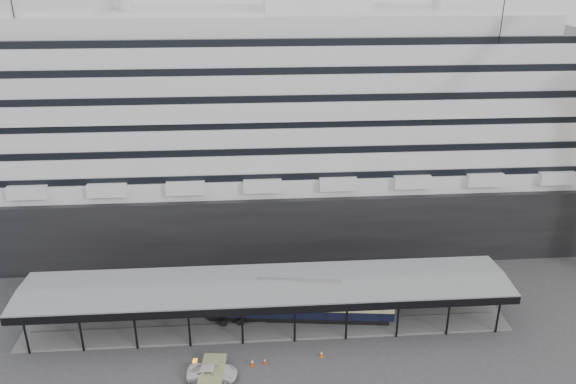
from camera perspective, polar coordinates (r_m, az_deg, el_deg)
name	(u,v)px	position (r m, az deg, el deg)	size (l,w,h in m)	color
ground	(269,347)	(64.11, -1.92, -15.50)	(200.00, 200.00, 0.00)	#3C3C3F
cruise_ship	(259,111)	(85.05, -2.94, 8.21)	(130.00, 30.00, 43.90)	black
platform_canopy	(267,303)	(66.75, -2.13, -11.25)	(56.00, 9.18, 5.30)	slate
port_truck	(212,373)	(60.35, -7.70, -17.72)	(2.34, 5.07, 1.41)	white
pullman_carriage	(299,300)	(66.79, 1.09, -10.94)	(22.22, 5.32, 21.63)	black
traffic_cone_left	(252,363)	(61.62, -3.66, -16.90)	(0.46, 0.46, 0.81)	#D1400B
traffic_cone_mid	(265,361)	(61.84, -2.37, -16.77)	(0.40, 0.40, 0.69)	red
traffic_cone_right	(322,354)	(62.73, 3.43, -16.10)	(0.51, 0.51, 0.75)	#EC5D0D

